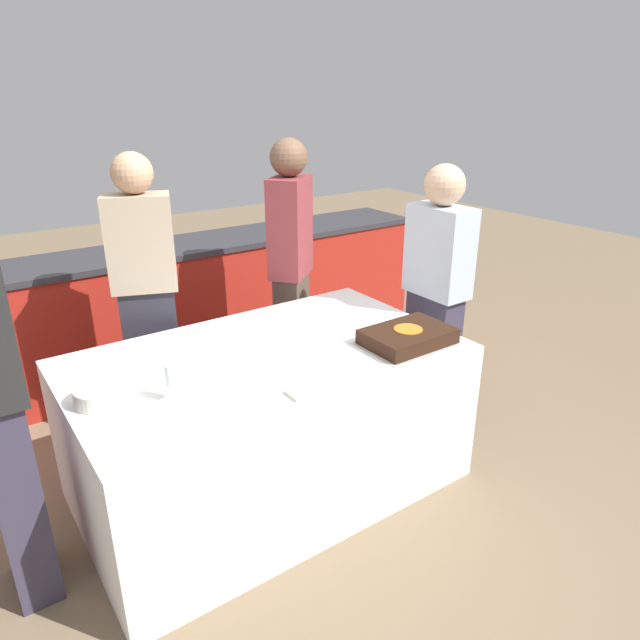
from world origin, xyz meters
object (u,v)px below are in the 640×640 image
(person_cutting_cake, at_px, (291,267))
(person_standing_back, at_px, (147,300))
(plate_stack, at_px, (102,394))
(wine_glass, at_px, (171,376))
(cake, at_px, (408,337))
(person_seated_right, at_px, (436,295))

(person_cutting_cake, height_order, person_standing_back, person_cutting_cake)
(plate_stack, distance_m, wine_glass, 0.29)
(plate_stack, xyz_separation_m, person_standing_back, (0.47, 0.79, 0.07))
(plate_stack, xyz_separation_m, wine_glass, (0.24, -0.15, 0.08))
(wine_glass, height_order, person_standing_back, person_standing_back)
(wine_glass, relative_size, person_standing_back, 0.10)
(wine_glass, height_order, person_cutting_cake, person_cutting_cake)
(plate_stack, relative_size, wine_glass, 1.34)
(plate_stack, height_order, person_standing_back, person_standing_back)
(person_cutting_cake, relative_size, person_standing_back, 1.02)
(plate_stack, bearing_deg, cake, -11.71)
(wine_glass, height_order, person_seated_right, person_seated_right)
(person_seated_right, relative_size, person_standing_back, 0.95)
(person_cutting_cake, bearing_deg, plate_stack, -10.21)
(person_seated_right, bearing_deg, person_cutting_cake, -146.40)
(cake, bearing_deg, wine_glass, 173.15)
(person_standing_back, bearing_deg, plate_stack, 80.27)
(plate_stack, relative_size, person_standing_back, 0.13)
(plate_stack, distance_m, person_seated_right, 1.92)
(cake, relative_size, wine_glass, 2.89)
(wine_glass, bearing_deg, cake, -6.85)
(person_seated_right, bearing_deg, wine_glass, -84.28)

